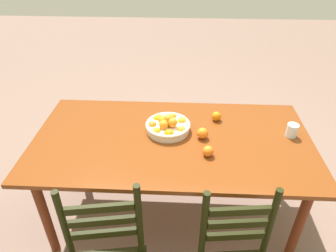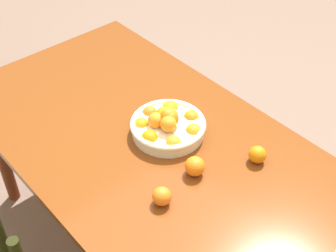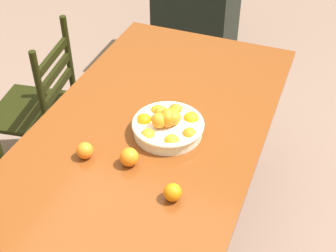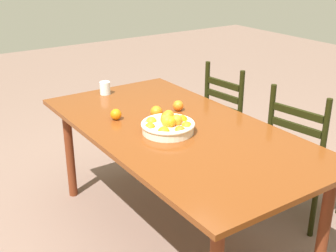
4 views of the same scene
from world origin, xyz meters
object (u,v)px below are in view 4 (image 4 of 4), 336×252
Objects in this scene: dining_table at (177,139)px; fruit_bowl at (168,125)px; chair_near_window at (232,126)px; orange_loose_0 at (178,106)px; orange_loose_2 at (156,112)px; drinking_glass at (105,88)px; chair_by_cabinet at (303,158)px; orange_loose_1 at (116,114)px.

fruit_bowl reaches higher than dining_table.
chair_near_window is 0.72m from orange_loose_0.
dining_table is 24.63× the size of orange_loose_2.
fruit_bowl is 3.38× the size of drinking_glass.
fruit_bowl is at bearing 63.99° from chair_by_cabinet.
dining_table is at bearing 4.78° from drinking_glass.
dining_table is 1.98× the size of chair_near_window.
fruit_bowl reaches higher than orange_loose_1.
chair_by_cabinet is at bearing 69.11° from dining_table.
orange_loose_0 is at bearing 135.74° from fruit_bowl.
chair_near_window is 10.29× the size of drinking_glass.
dining_table is 2.00× the size of chair_by_cabinet.
fruit_bowl is at bearing -44.26° from orange_loose_0.
orange_loose_1 is at bearing 86.64° from chair_near_window.
orange_loose_2 is (0.16, -0.81, 0.34)m from chair_near_window.
dining_table is at bearing 111.97° from fruit_bowl.
orange_loose_1 is 0.91× the size of orange_loose_2.
orange_loose_1 is 0.25m from orange_loose_2.
dining_table is 20.39× the size of drinking_glass.
chair_near_window is 1.09m from orange_loose_1.
chair_by_cabinet reaches higher than orange_loose_1.
chair_near_window is at bearing 92.78° from orange_loose_1.
drinking_glass is at bearing 29.13° from chair_by_cabinet.
orange_loose_2 is 0.61m from drinking_glass.
orange_loose_2 is at bearing 5.05° from drinking_glass.
chair_near_window is 1.01× the size of chair_by_cabinet.
orange_loose_2 is (-0.21, -0.01, 0.12)m from dining_table.
orange_loose_0 is 0.75× the size of drinking_glass.
fruit_bowl is 4.09× the size of orange_loose_2.
drinking_glass is at bearing 56.40° from chair_near_window.
fruit_bowl is 4.51× the size of orange_loose_1.
chair_near_window is 1.03m from drinking_glass.
chair_by_cabinet is at bearing 49.83° from orange_loose_0.
chair_near_window is 0.68m from chair_by_cabinet.
dining_table is 0.90m from chair_by_cabinet.
fruit_bowl is (0.04, -0.09, 0.12)m from dining_table.
chair_near_window reaches higher than orange_loose_0.
orange_loose_1 is (-0.35, -0.16, -0.01)m from fruit_bowl.
chair_near_window is 13.74× the size of orange_loose_0.
drinking_glass is (-0.58, -0.24, 0.01)m from orange_loose_0.
chair_near_window is 3.04× the size of fruit_bowl.
dining_table is 0.31m from orange_loose_0.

